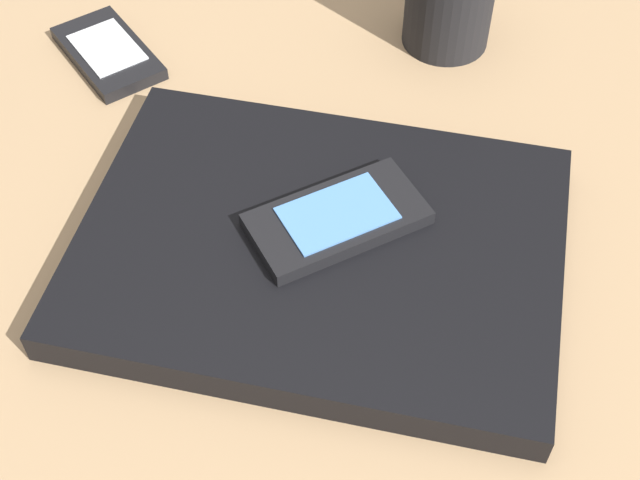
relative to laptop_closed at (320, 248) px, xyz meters
The scene contains 4 objects.
desk_surface 5.81cm from the laptop_closed, 105.22° to the right, with size 120.00×80.00×3.00cm, color tan.
laptop_closed is the anchor object (origin of this frame).
cell_phone_on_laptop 2.35cm from the laptop_closed, 109.68° to the right, with size 11.60×12.93×1.18cm.
cell_phone_on_desk 27.93cm from the laptop_closed, 23.54° to the right, with size 11.94×9.95×1.18cm.
Camera 1 is at (-15.70, 38.36, 50.13)cm, focal length 49.46 mm.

